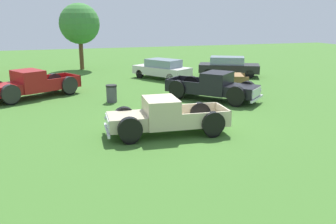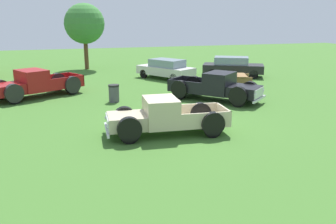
{
  "view_description": "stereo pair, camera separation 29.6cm",
  "coord_description": "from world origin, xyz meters",
  "px_view_note": "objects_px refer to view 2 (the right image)",
  "views": [
    {
      "loc": [
        -5.21,
        -14.03,
        4.55
      ],
      "look_at": [
        -0.97,
        -0.87,
        0.9
      ],
      "focal_mm": 38.98,
      "sensor_mm": 36.0,
      "label": 1
    },
    {
      "loc": [
        -4.93,
        -14.11,
        4.55
      ],
      "look_at": [
        -0.97,
        -0.87,
        0.9
      ],
      "focal_mm": 38.98,
      "sensor_mm": 36.0,
      "label": 2
    }
  ],
  "objects_px": {
    "sedan_distant_b": "(233,66)",
    "picnic_table": "(240,79)",
    "pickup_truck_foreground": "(159,117)",
    "sedan_distant_a": "(166,69)",
    "pickup_truck_behind_left": "(220,87)",
    "pickup_truck_behind_right": "(31,85)",
    "trash_can": "(114,93)",
    "oak_tree_east": "(84,24)"
  },
  "relations": [
    {
      "from": "sedan_distant_b",
      "to": "picnic_table",
      "type": "distance_m",
      "value": 4.08
    },
    {
      "from": "pickup_truck_foreground",
      "to": "sedan_distant_a",
      "type": "xyz_separation_m",
      "value": [
        3.95,
        12.57,
        0.07
      ]
    },
    {
      "from": "pickup_truck_behind_left",
      "to": "pickup_truck_behind_right",
      "type": "bearing_deg",
      "value": 159.12
    },
    {
      "from": "pickup_truck_behind_left",
      "to": "trash_can",
      "type": "distance_m",
      "value": 5.83
    },
    {
      "from": "oak_tree_east",
      "to": "trash_can",
      "type": "bearing_deg",
      "value": -88.25
    },
    {
      "from": "trash_can",
      "to": "oak_tree_east",
      "type": "height_order",
      "value": "oak_tree_east"
    },
    {
      "from": "pickup_truck_foreground",
      "to": "oak_tree_east",
      "type": "bearing_deg",
      "value": 93.75
    },
    {
      "from": "pickup_truck_behind_left",
      "to": "picnic_table",
      "type": "relative_size",
      "value": 2.29
    },
    {
      "from": "trash_can",
      "to": "oak_tree_east",
      "type": "relative_size",
      "value": 0.17
    },
    {
      "from": "pickup_truck_behind_left",
      "to": "sedan_distant_a",
      "type": "relative_size",
      "value": 1.08
    },
    {
      "from": "pickup_truck_behind_left",
      "to": "picnic_table",
      "type": "height_order",
      "value": "pickup_truck_behind_left"
    },
    {
      "from": "sedan_distant_a",
      "to": "sedan_distant_b",
      "type": "relative_size",
      "value": 0.95
    },
    {
      "from": "sedan_distant_a",
      "to": "oak_tree_east",
      "type": "height_order",
      "value": "oak_tree_east"
    },
    {
      "from": "pickup_truck_behind_left",
      "to": "pickup_truck_behind_right",
      "type": "relative_size",
      "value": 0.92
    },
    {
      "from": "oak_tree_east",
      "to": "picnic_table",
      "type": "bearing_deg",
      "value": -51.05
    },
    {
      "from": "sedan_distant_a",
      "to": "trash_can",
      "type": "relative_size",
      "value": 4.9
    },
    {
      "from": "sedan_distant_b",
      "to": "picnic_table",
      "type": "xyz_separation_m",
      "value": [
        -1.36,
        -3.83,
        -0.3
      ]
    },
    {
      "from": "oak_tree_east",
      "to": "pickup_truck_foreground",
      "type": "bearing_deg",
      "value": -86.25
    },
    {
      "from": "sedan_distant_b",
      "to": "pickup_truck_behind_right",
      "type": "bearing_deg",
      "value": -166.05
    },
    {
      "from": "sedan_distant_a",
      "to": "sedan_distant_b",
      "type": "distance_m",
      "value": 5.24
    },
    {
      "from": "pickup_truck_behind_left",
      "to": "pickup_truck_behind_right",
      "type": "distance_m",
      "value": 10.69
    },
    {
      "from": "pickup_truck_foreground",
      "to": "sedan_distant_b",
      "type": "relative_size",
      "value": 1.0
    },
    {
      "from": "pickup_truck_foreground",
      "to": "picnic_table",
      "type": "height_order",
      "value": "pickup_truck_foreground"
    },
    {
      "from": "pickup_truck_behind_left",
      "to": "oak_tree_east",
      "type": "relative_size",
      "value": 0.9
    },
    {
      "from": "sedan_distant_a",
      "to": "oak_tree_east",
      "type": "distance_m",
      "value": 9.27
    },
    {
      "from": "sedan_distant_a",
      "to": "trash_can",
      "type": "distance_m",
      "value": 8.01
    },
    {
      "from": "pickup_truck_behind_left",
      "to": "pickup_truck_behind_right",
      "type": "height_order",
      "value": "pickup_truck_behind_right"
    },
    {
      "from": "picnic_table",
      "to": "sedan_distant_b",
      "type": "bearing_deg",
      "value": 70.44
    },
    {
      "from": "pickup_truck_behind_right",
      "to": "sedan_distant_b",
      "type": "distance_m",
      "value": 14.83
    },
    {
      "from": "pickup_truck_foreground",
      "to": "sedan_distant_b",
      "type": "distance_m",
      "value": 15.22
    },
    {
      "from": "pickup_truck_behind_right",
      "to": "oak_tree_east",
      "type": "height_order",
      "value": "oak_tree_east"
    },
    {
      "from": "sedan_distant_a",
      "to": "sedan_distant_b",
      "type": "bearing_deg",
      "value": -4.7
    },
    {
      "from": "sedan_distant_a",
      "to": "pickup_truck_foreground",
      "type": "bearing_deg",
      "value": -107.45
    },
    {
      "from": "pickup_truck_behind_right",
      "to": "pickup_truck_behind_left",
      "type": "bearing_deg",
      "value": -20.88
    },
    {
      "from": "trash_can",
      "to": "pickup_truck_behind_right",
      "type": "bearing_deg",
      "value": 151.22
    },
    {
      "from": "sedan_distant_a",
      "to": "picnic_table",
      "type": "distance_m",
      "value": 5.76
    },
    {
      "from": "pickup_truck_foreground",
      "to": "oak_tree_east",
      "type": "height_order",
      "value": "oak_tree_east"
    },
    {
      "from": "oak_tree_east",
      "to": "pickup_truck_behind_right",
      "type": "bearing_deg",
      "value": -109.7
    },
    {
      "from": "pickup_truck_behind_left",
      "to": "trash_can",
      "type": "relative_size",
      "value": 5.31
    },
    {
      "from": "picnic_table",
      "to": "oak_tree_east",
      "type": "distance_m",
      "value": 14.86
    },
    {
      "from": "pickup_truck_foreground",
      "to": "sedan_distant_b",
      "type": "xyz_separation_m",
      "value": [
        9.17,
        12.14,
        0.1
      ]
    },
    {
      "from": "pickup_truck_behind_right",
      "to": "oak_tree_east",
      "type": "xyz_separation_m",
      "value": [
        3.93,
        10.99,
        3.13
      ]
    }
  ]
}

